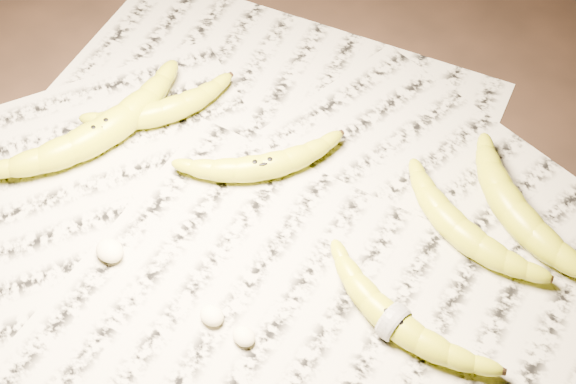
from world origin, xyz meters
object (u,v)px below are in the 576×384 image
Objects in this scene: banana_left_a at (101,131)px; banana_taped at (394,320)px; banana_upper_b at (516,211)px; banana_center at (262,165)px; banana_left_b at (162,110)px; banana_upper_a at (459,228)px.

banana_left_a reaches higher than banana_taped.
banana_taped is at bearing -72.48° from banana_upper_b.
banana_center and banana_taped have the same top height.
banana_taped is 0.20m from banana_upper_b.
banana_taped is 1.01× the size of banana_upper_b.
banana_upper_b is (0.44, 0.22, -0.00)m from banana_left_a.
banana_left_b is at bearing 132.15° from banana_center.
banana_upper_a reaches higher than banana_left_b.
banana_taped is at bearing -68.64° from banana_center.
banana_upper_b reaches higher than banana_upper_a.
banana_left_a is 1.23× the size of banana_taped.
banana_upper_b is (0.41, 0.14, 0.00)m from banana_left_b.
banana_upper_b reaches higher than banana_taped.
banana_center is (0.15, 0.01, 0.00)m from banana_left_b.
banana_upper_a is at bearing -35.24° from banana_center.
banana_taped is (0.24, -0.07, -0.00)m from banana_center.
banana_upper_a is (0.41, 0.16, -0.00)m from banana_left_a.
banana_left_b is at bearing -136.01° from banana_upper_b.
banana_center is 0.25m from banana_taped.
banana_upper_b is at bearing -54.93° from banana_left_a.
banana_left_b and banana_center have the same top height.
banana_center is 0.91× the size of banana_taped.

